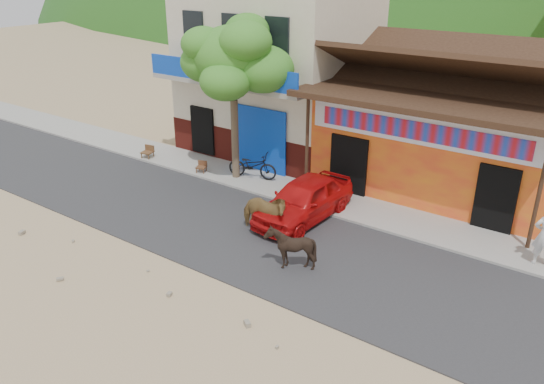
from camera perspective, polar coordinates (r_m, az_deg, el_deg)
The scene contains 12 objects.
ground at distance 14.03m, azimuth -4.07°, elevation -10.19°, with size 120.00×120.00×0.00m, color #9E825B.
road at distance 15.73m, azimuth 1.70°, elevation -5.99°, with size 60.00×5.00×0.04m, color #28282B.
sidewalk at distance 18.41m, azimuth 7.76°, elevation -1.42°, with size 60.00×2.00×0.12m, color gray.
dance_club at distance 20.60m, azimuth 18.27°, elevation 5.54°, with size 8.00×6.00×3.60m, color orange.
cafe_building at distance 23.35m, azimuth 0.76°, elevation 13.08°, with size 7.00×6.00×7.00m, color beige.
tree at distance 19.62m, azimuth -4.12°, elevation 9.83°, with size 3.00×3.00×6.00m, color #2D721E, non-canonical shape.
cow_tan at distance 16.08m, azimuth -0.88°, elevation -2.35°, with size 0.76×1.67×1.41m, color brown.
cow_dark at distance 14.43m, azimuth 1.97°, elevation -5.99°, with size 1.00×1.13×1.24m, color black.
red_car at distance 17.09m, azimuth 3.46°, elevation -0.81°, with size 1.63×4.06×1.38m, color #BC0D0E.
scooter at distance 20.20m, azimuth -2.13°, elevation 2.88°, with size 0.67×1.93×1.02m, color black.
cafe_chair_left at distance 22.94m, azimuth -13.32°, elevation 4.74°, with size 0.45×0.45×0.95m, color #4E2B1A, non-canonical shape.
cafe_chair_right at distance 20.98m, azimuth -7.64°, elevation 3.16°, with size 0.37×0.37×0.80m, color #53351B, non-canonical shape.
Camera 1 is at (7.50, -8.91, 7.81)m, focal length 35.00 mm.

